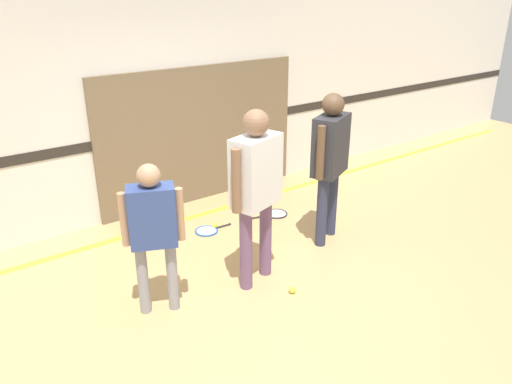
% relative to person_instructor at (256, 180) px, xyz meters
% --- Properties ---
extents(ground_plane, '(16.00, 16.00, 0.00)m').
position_rel_person_instructor_xyz_m(ground_plane, '(0.02, -0.08, -1.10)').
color(ground_plane, tan).
extents(wall_back, '(16.00, 0.07, 3.20)m').
position_rel_person_instructor_xyz_m(wall_back, '(0.02, 2.22, 0.50)').
color(wall_back, silver).
rests_on(wall_back, ground_plane).
extents(wall_panel, '(2.96, 0.05, 1.83)m').
position_rel_person_instructor_xyz_m(wall_panel, '(0.65, 2.16, -0.18)').
color(wall_panel, '#756047').
rests_on(wall_panel, ground_plane).
extents(floor_stripe, '(14.40, 0.10, 0.01)m').
position_rel_person_instructor_xyz_m(floor_stripe, '(0.02, 1.68, -1.10)').
color(floor_stripe, yellow).
rests_on(floor_stripe, ground_plane).
extents(person_instructor, '(0.65, 0.41, 1.78)m').
position_rel_person_instructor_xyz_m(person_instructor, '(0.00, 0.00, 0.00)').
color(person_instructor, '#6B4C70').
rests_on(person_instructor, ground_plane).
extents(person_student_left, '(0.51, 0.36, 1.44)m').
position_rel_person_instructor_xyz_m(person_student_left, '(-1.02, 0.12, -0.21)').
color(person_student_left, gray).
rests_on(person_student_left, ground_plane).
extents(person_student_right, '(0.61, 0.45, 1.74)m').
position_rel_person_instructor_xyz_m(person_student_right, '(1.19, 0.23, -0.02)').
color(person_student_right, '#2D334C').
rests_on(person_student_right, ground_plane).
extents(racket_spare_on_floor, '(0.49, 0.30, 0.03)m').
position_rel_person_instructor_xyz_m(racket_spare_on_floor, '(0.15, 1.22, -1.09)').
color(racket_spare_on_floor, blue).
rests_on(racket_spare_on_floor, ground_plane).
extents(racket_second_spare, '(0.54, 0.35, 0.03)m').
position_rel_person_instructor_xyz_m(racket_second_spare, '(1.11, 1.11, -1.09)').
color(racket_second_spare, '#28282D').
rests_on(racket_second_spare, ground_plane).
extents(tennis_ball_near_instructor, '(0.07, 0.07, 0.07)m').
position_rel_person_instructor_xyz_m(tennis_ball_near_instructor, '(0.15, -0.40, -1.07)').
color(tennis_ball_near_instructor, '#CCE038').
rests_on(tennis_ball_near_instructor, ground_plane).
extents(tennis_ball_by_spare_racket, '(0.07, 0.07, 0.07)m').
position_rel_person_instructor_xyz_m(tennis_ball_by_spare_racket, '(0.27, 1.25, -1.07)').
color(tennis_ball_by_spare_racket, '#CCE038').
rests_on(tennis_ball_by_spare_racket, ground_plane).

